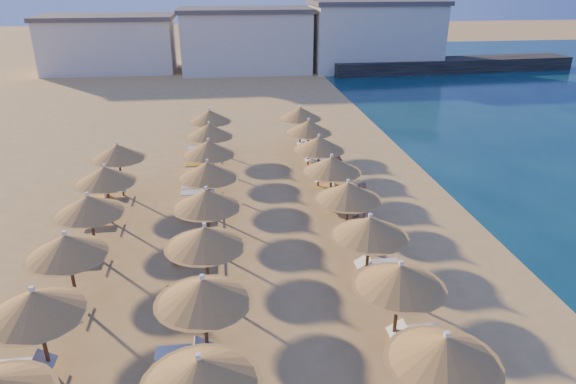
{
  "coord_description": "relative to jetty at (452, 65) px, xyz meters",
  "views": [
    {
      "loc": [
        -1.92,
        -18.46,
        10.96
      ],
      "look_at": [
        1.02,
        4.0,
        1.3
      ],
      "focal_mm": 32.0,
      "sensor_mm": 36.0,
      "label": 1
    }
  ],
  "objects": [
    {
      "name": "ground",
      "position": [
        -26.09,
        -41.9,
        -0.75
      ],
      "size": [
        220.0,
        220.0,
        0.0
      ],
      "primitive_type": "plane",
      "color": "tan",
      "rests_on": "ground"
    },
    {
      "name": "parasol_row_west",
      "position": [
        -28.83,
        -42.53,
        1.67
      ],
      "size": [
        2.93,
        33.03,
        3.0
      ],
      "color": "brown",
      "rests_on": "ground"
    },
    {
      "name": "beachgoer_b",
      "position": [
        -21.64,
        -38.74,
        0.2
      ],
      "size": [
        1.15,
        1.17,
        1.9
      ],
      "primitive_type": "imported",
      "rotation": [
        0.0,
        0.0,
        -0.84
      ],
      "color": "tan",
      "rests_on": "ground"
    },
    {
      "name": "parasol_row_inland",
      "position": [
        -33.49,
        -42.53,
        1.67
      ],
      "size": [
        2.93,
        19.65,
        3.0
      ],
      "color": "brown",
      "rests_on": "ground"
    },
    {
      "name": "parasol_row_east",
      "position": [
        -22.89,
        -42.53,
        1.67
      ],
      "size": [
        2.93,
        33.03,
        3.0
      ],
      "color": "brown",
      "rests_on": "ground"
    },
    {
      "name": "loungers",
      "position": [
        -27.34,
        -42.63,
        -0.41
      ],
      "size": [
        13.76,
        30.74,
        0.66
      ],
      "color": "white",
      "rests_on": "ground"
    },
    {
      "name": "hotel_blocks",
      "position": [
        -23.85,
        3.55,
        2.95
      ],
      "size": [
        47.4,
        11.61,
        8.1
      ],
      "color": "silver",
      "rests_on": "ground"
    },
    {
      "name": "beachgoer_c",
      "position": [
        -21.6,
        -32.93,
        0.08
      ],
      "size": [
        0.93,
        1.01,
        1.66
      ],
      "primitive_type": "imported",
      "rotation": [
        0.0,
        0.0,
        -0.88
      ],
      "color": "tan",
      "rests_on": "ground"
    },
    {
      "name": "jetty",
      "position": [
        0.0,
        0.0,
        0.0
      ],
      "size": [
        30.2,
        5.97,
        1.5
      ],
      "primitive_type": "cube",
      "rotation": [
        0.0,
        0.0,
        0.07
      ],
      "color": "black",
      "rests_on": "ground"
    }
  ]
}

